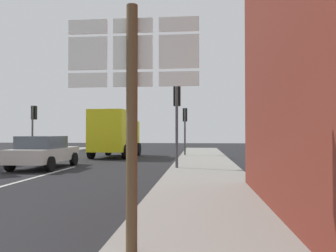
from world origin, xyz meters
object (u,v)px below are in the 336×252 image
at_px(traffic_light_far_left, 34,119).
at_px(traffic_light_near_right, 177,107).
at_px(traffic_light_far_right, 185,121).
at_px(sedan_far, 44,152).
at_px(delivery_truck, 115,132).
at_px(route_sign_post, 132,101).

xyz_separation_m(traffic_light_far_left, traffic_light_near_right, (9.92, -6.81, 0.20)).
relative_size(traffic_light_far_right, traffic_light_near_right, 0.89).
height_order(sedan_far, delivery_truck, delivery_truck).
distance_m(delivery_truck, traffic_light_far_right, 4.74).
bearing_deg(traffic_light_near_right, traffic_light_far_right, 90.00).
bearing_deg(traffic_light_far_left, sedan_far, -59.39).
height_order(delivery_truck, traffic_light_far_right, traffic_light_far_right).
bearing_deg(sedan_far, traffic_light_near_right, -3.61).
xyz_separation_m(sedan_far, traffic_light_near_right, (6.12, -0.39, 1.96)).
distance_m(delivery_truck, route_sign_post, 18.35).
distance_m(traffic_light_far_left, traffic_light_near_right, 12.04).
bearing_deg(traffic_light_near_right, delivery_truck, 121.60).
bearing_deg(delivery_truck, traffic_light_far_left, -173.07).
bearing_deg(delivery_truck, route_sign_post, -75.14).
bearing_deg(route_sign_post, traffic_light_near_right, 90.65).
distance_m(sedan_far, traffic_light_far_left, 7.67).
distance_m(sedan_far, traffic_light_far_right, 10.16).
xyz_separation_m(delivery_truck, traffic_light_far_right, (4.59, 0.86, 0.79)).
height_order(route_sign_post, traffic_light_far_left, traffic_light_far_left).
distance_m(traffic_light_far_right, traffic_light_far_left, 10.03).
height_order(traffic_light_far_left, traffic_light_near_right, traffic_light_near_right).
bearing_deg(delivery_truck, traffic_light_far_right, 10.63).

